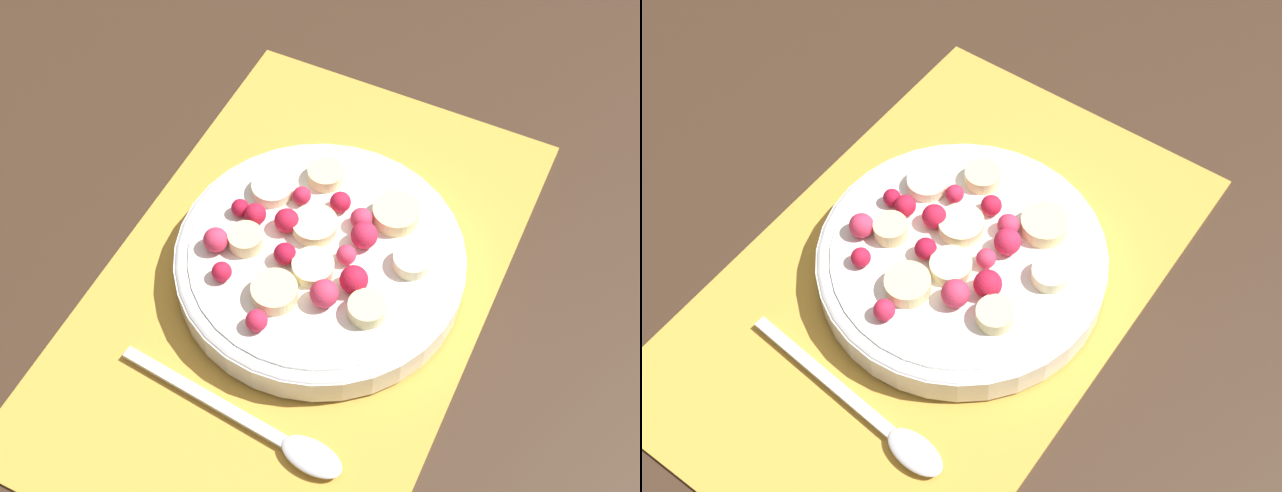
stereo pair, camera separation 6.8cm
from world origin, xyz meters
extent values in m
plane|color=#382619|center=(0.00, 0.00, 0.00)|extent=(3.00, 3.00, 0.00)
cube|color=gold|center=(0.00, 0.00, 0.00)|extent=(0.46, 0.29, 0.01)
cylinder|color=white|center=(-0.02, 0.01, 0.02)|extent=(0.23, 0.23, 0.03)
torus|color=white|center=(-0.02, 0.01, 0.03)|extent=(0.23, 0.23, 0.01)
cylinder|color=white|center=(-0.02, 0.01, 0.03)|extent=(0.20, 0.20, 0.00)
cylinder|color=beige|center=(-0.07, 0.05, 0.04)|extent=(0.05, 0.05, 0.01)
cylinder|color=beige|center=(-0.09, -0.01, 0.04)|extent=(0.04, 0.04, 0.01)
cylinder|color=#F4EAB7|center=(-0.04, 0.08, 0.04)|extent=(0.04, 0.04, 0.01)
cylinder|color=beige|center=(-0.04, 0.00, 0.04)|extent=(0.04, 0.04, 0.01)
cylinder|color=beige|center=(0.00, 0.02, 0.04)|extent=(0.04, 0.04, 0.01)
cylinder|color=beige|center=(0.00, -0.04, 0.04)|extent=(0.04, 0.04, 0.01)
cylinder|color=beige|center=(0.02, 0.07, 0.04)|extent=(0.03, 0.03, 0.01)
cylinder|color=#F4EAB7|center=(-0.05, -0.05, 0.04)|extent=(0.05, 0.05, 0.01)
cylinder|color=beige|center=(0.03, 0.00, 0.04)|extent=(0.04, 0.04, 0.01)
sphere|color=#DB3356|center=(-0.02, 0.03, 0.04)|extent=(0.02, 0.02, 0.02)
sphere|color=#DB3356|center=(0.02, 0.03, 0.05)|extent=(0.02, 0.02, 0.02)
sphere|color=red|center=(0.03, -0.04, 0.04)|extent=(0.02, 0.02, 0.02)
sphere|color=#B21433|center=(0.00, -0.01, 0.04)|extent=(0.02, 0.02, 0.02)
sphere|color=#D12347|center=(-0.04, 0.04, 0.05)|extent=(0.02, 0.02, 0.02)
sphere|color=red|center=(0.00, 0.05, 0.05)|extent=(0.02, 0.02, 0.02)
sphere|color=red|center=(-0.06, 0.01, 0.04)|extent=(0.02, 0.02, 0.02)
sphere|color=#DB3356|center=(-0.05, 0.03, 0.04)|extent=(0.02, 0.02, 0.02)
sphere|color=#D12347|center=(0.06, 0.00, 0.04)|extent=(0.02, 0.02, 0.02)
sphere|color=red|center=(-0.02, -0.05, 0.04)|extent=(0.02, 0.02, 0.02)
sphere|color=red|center=(-0.03, -0.02, 0.04)|extent=(0.02, 0.02, 0.02)
sphere|color=#B21433|center=(-0.02, -0.06, 0.04)|extent=(0.01, 0.01, 0.01)
sphere|color=#D12347|center=(-0.06, -0.02, 0.04)|extent=(0.01, 0.01, 0.01)
sphere|color=#DB3356|center=(0.01, -0.06, 0.04)|extent=(0.02, 0.02, 0.02)
cube|color=silver|center=(0.12, -0.02, 0.01)|extent=(0.02, 0.14, 0.00)
ellipsoid|color=silver|center=(0.12, 0.07, 0.01)|extent=(0.03, 0.05, 0.01)
camera|label=1|loc=(0.33, 0.18, 0.59)|focal=50.00mm
camera|label=2|loc=(0.30, 0.24, 0.59)|focal=50.00mm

